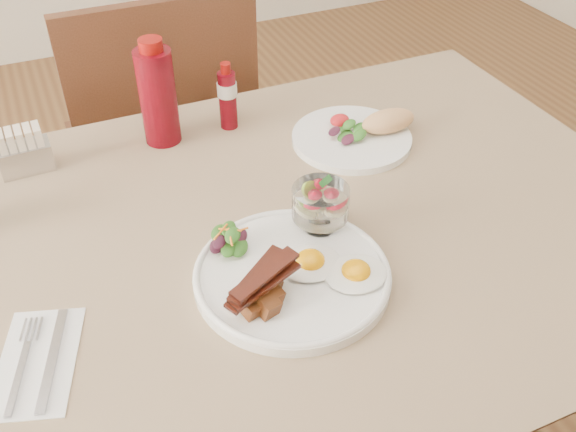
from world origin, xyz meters
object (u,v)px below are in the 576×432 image
at_px(sugar_caddy, 24,152).
at_px(chair_far, 164,145).
at_px(ketchup_bottle, 158,95).
at_px(table, 260,276).
at_px(hot_sauce_bottle, 227,97).
at_px(fruit_cup, 320,203).
at_px(main_plate, 292,276).
at_px(second_plate, 360,133).

bearing_deg(sugar_caddy, chair_far, 46.18).
bearing_deg(sugar_caddy, ketchup_bottle, -1.51).
height_order(table, ketchup_bottle, ketchup_bottle).
xyz_separation_m(table, hot_sauce_bottle, (0.07, 0.32, 0.15)).
bearing_deg(sugar_caddy, fruit_cup, -44.78).
bearing_deg(chair_far, main_plate, -89.43).
height_order(table, hot_sauce_bottle, hot_sauce_bottle).
distance_m(fruit_cup, hot_sauce_bottle, 0.36).
height_order(chair_far, sugar_caddy, chair_far).
bearing_deg(second_plate, chair_far, 119.47).
bearing_deg(fruit_cup, main_plate, -137.19).
bearing_deg(fruit_cup, second_plate, 48.80).
relative_size(ketchup_bottle, hot_sauce_bottle, 1.51).
relative_size(table, fruit_cup, 15.37).
height_order(chair_far, main_plate, chair_far).
xyz_separation_m(ketchup_bottle, hot_sauce_bottle, (0.13, -0.00, -0.03)).
relative_size(chair_far, sugar_caddy, 10.32).
bearing_deg(table, ketchup_bottle, 100.66).
xyz_separation_m(main_plate, sugar_caddy, (-0.31, 0.44, 0.03)).
distance_m(second_plate, ketchup_bottle, 0.38).
relative_size(chair_far, second_plate, 3.86).
relative_size(main_plate, sugar_caddy, 3.11).
xyz_separation_m(fruit_cup, second_plate, (0.19, 0.22, -0.05)).
xyz_separation_m(main_plate, second_plate, (0.27, 0.29, 0.01)).
bearing_deg(main_plate, fruit_cup, 42.81).
height_order(main_plate, hot_sauce_bottle, hot_sauce_bottle).
distance_m(ketchup_bottle, hot_sauce_bottle, 0.13).
distance_m(second_plate, hot_sauce_bottle, 0.26).
height_order(second_plate, sugar_caddy, sugar_caddy).
distance_m(table, ketchup_bottle, 0.38).
relative_size(fruit_cup, hot_sauce_bottle, 0.66).
relative_size(chair_far, main_plate, 3.32).
distance_m(main_plate, second_plate, 0.39).
xyz_separation_m(main_plate, fruit_cup, (0.08, 0.07, 0.06)).
bearing_deg(table, hot_sauce_bottle, 78.31).
height_order(chair_far, second_plate, chair_far).
relative_size(second_plate, sugar_caddy, 2.67).
height_order(table, second_plate, second_plate).
xyz_separation_m(main_plate, ketchup_bottle, (-0.07, 0.44, 0.09)).
bearing_deg(fruit_cup, sugar_caddy, 136.93).
relative_size(fruit_cup, second_plate, 0.36).
bearing_deg(ketchup_bottle, table, -79.34).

